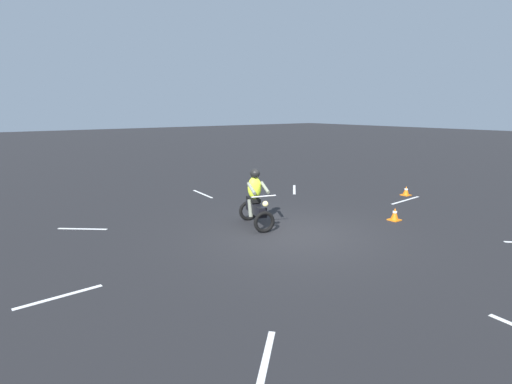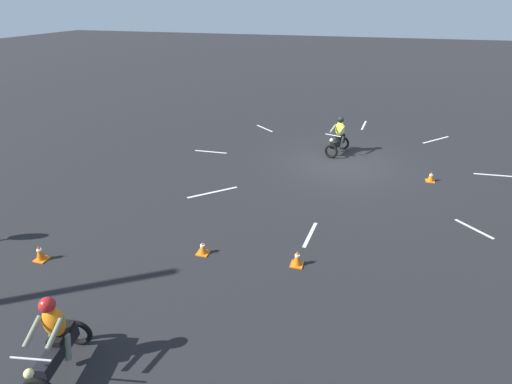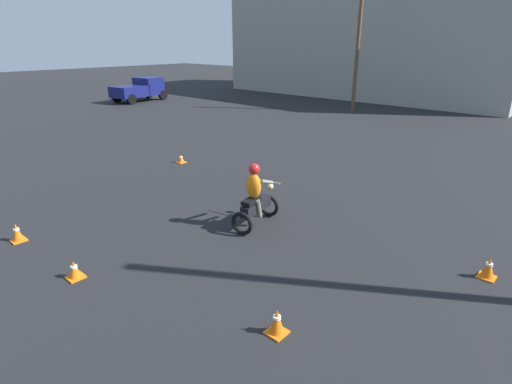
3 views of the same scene
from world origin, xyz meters
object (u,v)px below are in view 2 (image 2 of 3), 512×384
Objects in this scene: motorcycle_rider_foreground at (338,138)px; traffic_cone_far_right at (431,177)px; traffic_cone_near_left at (297,258)px; traffic_cone_mid_center at (203,248)px; motorcycle_rider_background at (56,341)px; traffic_cone_far_left at (40,253)px.

motorcycle_rider_foreground is 4.26m from traffic_cone_far_right.
motorcycle_rider_foreground is 8.64m from traffic_cone_near_left.
traffic_cone_mid_center is at bearing 46.57° from traffic_cone_far_right.
traffic_cone_near_left is (-3.56, -4.39, -0.51)m from motorcycle_rider_background.
motorcycle_rider_background is at bearing 50.97° from traffic_cone_near_left.
traffic_cone_near_left is (0.15, 8.62, -0.51)m from motorcycle_rider_foreground.
traffic_cone_far_right is at bearing 167.77° from motorcycle_rider_foreground.
motorcycle_rider_background is 4.44× the size of traffic_cone_mid_center.
traffic_cone_mid_center is (-1.02, -4.20, -0.55)m from motorcycle_rider_background.
traffic_cone_mid_center is 0.82× the size of traffic_cone_far_left.
motorcycle_rider_background is at bearing 91.17° from motorcycle_rider_foreground.
traffic_cone_far_left is (6.53, 1.65, 0.01)m from traffic_cone_near_left.
traffic_cone_far_left reaches higher than traffic_cone_far_right.
traffic_cone_far_left is (2.97, -2.74, -0.51)m from motorcycle_rider_background.
motorcycle_rider_foreground is 13.53m from motorcycle_rider_background.
motorcycle_rider_foreground is at bearing -123.07° from traffic_cone_far_left.
traffic_cone_mid_center is (2.70, 8.81, -0.55)m from motorcycle_rider_foreground.
motorcycle_rider_foreground reaches higher than traffic_cone_mid_center.
traffic_cone_mid_center is 0.97× the size of traffic_cone_far_right.
traffic_cone_far_right is (-6.38, -6.74, 0.01)m from traffic_cone_mid_center.
traffic_cone_near_left is at bearing 106.08° from motorcycle_rider_foreground.
traffic_cone_far_right is at bearing -120.38° from traffic_cone_near_left.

